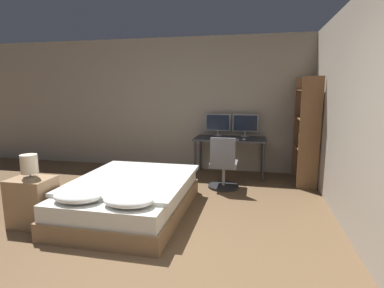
% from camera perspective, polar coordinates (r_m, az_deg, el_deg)
% --- Properties ---
extents(ground_plane, '(20.00, 20.00, 0.00)m').
position_cam_1_polar(ground_plane, '(2.93, -12.47, -23.85)').
color(ground_plane, brown).
extents(wall_back, '(12.00, 0.06, 2.70)m').
position_cam_1_polar(wall_back, '(6.21, 2.25, 7.48)').
color(wall_back, '#9E9384').
rests_on(wall_back, ground_plane).
extents(wall_side_right, '(0.06, 12.00, 2.70)m').
position_cam_1_polar(wall_side_right, '(3.86, 28.51, 4.75)').
color(wall_side_right, '#9E9384').
rests_on(wall_side_right, ground_plane).
extents(bed, '(1.47, 2.01, 0.55)m').
position_cam_1_polar(bed, '(4.14, -11.60, -9.76)').
color(bed, '#846647').
rests_on(bed, ground_plane).
extents(nightstand, '(0.49, 0.39, 0.59)m').
position_cam_1_polar(nightstand, '(4.19, -28.06, -9.69)').
color(nightstand, '#997551').
rests_on(nightstand, ground_plane).
extents(bedside_lamp, '(0.19, 0.19, 0.29)m').
position_cam_1_polar(bedside_lamp, '(4.06, -28.60, -3.46)').
color(bedside_lamp, gray).
rests_on(bedside_lamp, nightstand).
extents(desk, '(1.35, 0.68, 0.74)m').
position_cam_1_polar(desk, '(5.80, 7.25, 0.26)').
color(desk, '#38383D').
rests_on(desk, ground_plane).
extents(monitor_left, '(0.49, 0.16, 0.44)m').
position_cam_1_polar(monitor_left, '(6.02, 4.96, 3.93)').
color(monitor_left, '#B7B7BC').
rests_on(monitor_left, desk).
extents(monitor_right, '(0.49, 0.16, 0.44)m').
position_cam_1_polar(monitor_right, '(5.97, 10.11, 3.77)').
color(monitor_right, '#B7B7BC').
rests_on(monitor_right, desk).
extents(keyboard, '(0.36, 0.13, 0.02)m').
position_cam_1_polar(keyboard, '(5.55, 7.07, 0.87)').
color(keyboard, '#B7B7BC').
rests_on(keyboard, desk).
extents(computer_mouse, '(0.07, 0.05, 0.04)m').
position_cam_1_polar(computer_mouse, '(5.53, 9.83, 0.86)').
color(computer_mouse, '#B7B7BC').
rests_on(computer_mouse, desk).
extents(office_chair, '(0.52, 0.52, 0.89)m').
position_cam_1_polar(office_chair, '(5.06, 6.00, -4.61)').
color(office_chair, black).
rests_on(office_chair, ground_plane).
extents(bookshelf, '(0.33, 0.81, 1.87)m').
position_cam_1_polar(bookshelf, '(5.54, 21.09, 2.93)').
color(bookshelf, brown).
rests_on(bookshelf, ground_plane).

